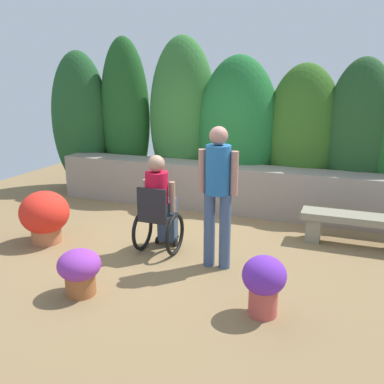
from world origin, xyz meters
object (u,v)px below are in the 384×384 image
person_in_wheelchair (159,207)px  flower_pot_red_accent (79,270)px  flower_pot_purple_near (45,216)px  person_standing_companion (218,188)px  stone_bench (358,225)px  flower_pot_terracotta_by_wall (264,282)px

person_in_wheelchair → flower_pot_red_accent: (-0.30, -1.38, -0.33)m
person_in_wheelchair → flower_pot_purple_near: 1.69m
person_in_wheelchair → person_standing_companion: bearing=-12.8°
flower_pot_red_accent → person_standing_companion: bearing=45.5°
stone_bench → flower_pot_purple_near: size_ratio=2.04×
flower_pot_purple_near → flower_pot_terracotta_by_wall: 3.37m
flower_pot_red_accent → stone_bench: bearing=42.2°
stone_bench → flower_pot_purple_near: 4.39m
person_standing_companion → stone_bench: bearing=55.5°
person_standing_companion → flower_pot_purple_near: bearing=-161.7°
stone_bench → flower_pot_terracotta_by_wall: (-0.86, -2.24, 0.06)m
flower_pot_terracotta_by_wall → flower_pot_red_accent: size_ratio=1.21×
person_in_wheelchair → stone_bench: bearing=24.4°
person_in_wheelchair → flower_pot_terracotta_by_wall: size_ratio=2.14×
person_standing_companion → flower_pot_terracotta_by_wall: size_ratio=2.81×
flower_pot_terracotta_by_wall → flower_pot_red_accent: flower_pot_terracotta_by_wall is taller
person_standing_companion → flower_pot_terracotta_by_wall: 1.35m
person_in_wheelchair → flower_pot_red_accent: bearing=-102.7°
stone_bench → flower_pot_terracotta_by_wall: 2.40m
stone_bench → flower_pot_terracotta_by_wall: bearing=-116.9°
stone_bench → flower_pot_terracotta_by_wall: flower_pot_terracotta_by_wall is taller
person_standing_companion → flower_pot_terracotta_by_wall: person_standing_companion is taller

